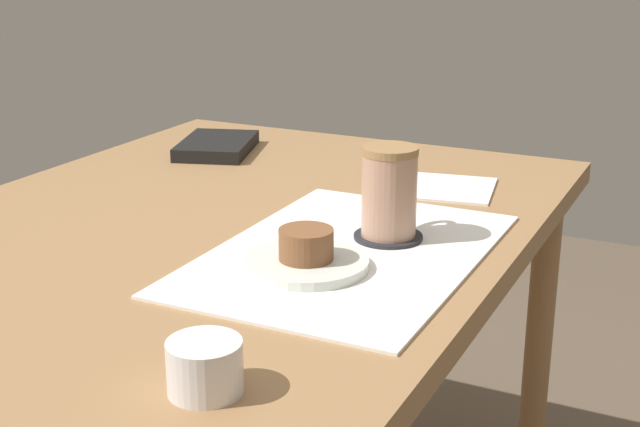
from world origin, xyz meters
name	(u,v)px	position (x,y,z in m)	size (l,w,h in m)	color
dining_table	(225,268)	(0.00, 0.00, 0.63)	(1.13, 0.84, 0.71)	#997047
placemat	(348,253)	(-0.05, -0.22, 0.71)	(0.48, 0.32, 0.00)	white
pastry_plate	(306,263)	(-0.13, -0.20, 0.72)	(0.15, 0.15, 0.01)	silver
pastry	(306,244)	(-0.13, -0.20, 0.74)	(0.07, 0.07, 0.04)	brown
coffee_coaster	(388,236)	(0.02, -0.25, 0.72)	(0.09, 0.09, 0.01)	#232328
coffee_mug	(390,191)	(0.02, -0.25, 0.78)	(0.11, 0.07, 0.12)	tan
paper_napkin	(446,188)	(0.29, -0.24, 0.71)	(0.15, 0.15, 0.00)	white
sugar_bowl	(205,367)	(-0.43, -0.25, 0.73)	(0.07, 0.07, 0.05)	white
small_book	(217,146)	(0.33, 0.22, 0.72)	(0.18, 0.12, 0.02)	black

